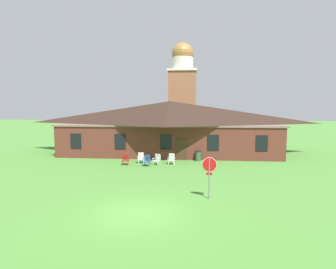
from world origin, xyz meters
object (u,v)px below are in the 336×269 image
lawn_chair_near_door (141,158)px  trash_bin (198,156)px  lawn_chair_by_porch (126,159)px  lawn_chair_middle (157,159)px  stop_sign (209,170)px  lawn_chair_left_end (147,160)px  lawn_chair_right_end (172,159)px

lawn_chair_near_door → trash_bin: 5.48m
lawn_chair_near_door → trash_bin: bearing=15.8°
lawn_chair_by_porch → lawn_chair_middle: size_ratio=1.00×
stop_sign → lawn_chair_left_end: size_ratio=2.46×
lawn_chair_near_door → lawn_chair_right_end: same height
lawn_chair_left_end → lawn_chair_right_end: same height
stop_sign → lawn_chair_left_end: stop_sign is taller
lawn_chair_middle → lawn_chair_right_end: 1.32m
stop_sign → lawn_chair_near_door: stop_sign is taller
lawn_chair_right_end → trash_bin: (2.41, 1.77, -0.00)m
lawn_chair_left_end → trash_bin: bearing=30.9°
lawn_chair_by_porch → lawn_chair_right_end: 4.15m
lawn_chair_left_end → lawn_chair_middle: bearing=35.3°
lawn_chair_right_end → lawn_chair_left_end: bearing=-156.2°
lawn_chair_left_end → lawn_chair_right_end: size_ratio=1.00×
lawn_chair_near_door → trash_bin: size_ratio=0.98×
lawn_chair_near_door → lawn_chair_right_end: (2.87, -0.28, 0.00)m
lawn_chair_by_porch → lawn_chair_right_end: bearing=8.0°
lawn_chair_left_end → trash_bin: trash_bin is taller
lawn_chair_left_end → lawn_chair_right_end: bearing=23.8°
lawn_chair_middle → lawn_chair_right_end: size_ratio=1.00×
lawn_chair_by_porch → lawn_chair_left_end: bearing=-10.0°
stop_sign → trash_bin: 11.13m
lawn_chair_left_end → stop_sign: bearing=-59.4°
lawn_chair_near_door → lawn_chair_middle: same height
lawn_chair_middle → trash_bin: 4.25m
lawn_chair_near_door → lawn_chair_middle: (1.59, -0.62, 0.00)m
trash_bin → lawn_chair_right_end: bearing=-143.6°
stop_sign → trash_bin: size_ratio=2.40×
lawn_chair_by_porch → lawn_chair_near_door: (1.24, 0.85, 0.00)m
lawn_chair_by_porch → lawn_chair_near_door: bearing=34.5°
lawn_chair_right_end → trash_bin: 2.99m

